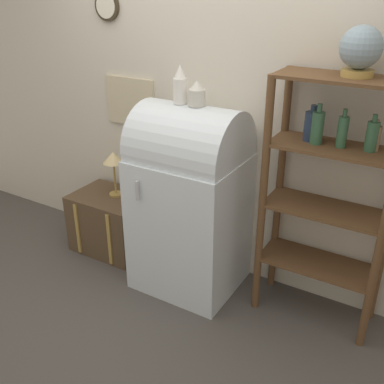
{
  "coord_description": "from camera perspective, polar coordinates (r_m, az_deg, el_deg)",
  "views": [
    {
      "loc": [
        1.47,
        -2.21,
        2.1
      ],
      "look_at": [
        0.02,
        0.23,
        0.75
      ],
      "focal_mm": 42.0,
      "sensor_mm": 36.0,
      "label": 1
    }
  ],
  "objects": [
    {
      "name": "desk_lamp",
      "position": [
        3.62,
        -9.95,
        3.94
      ],
      "size": [
        0.17,
        0.17,
        0.37
      ],
      "color": "#AD8942",
      "rests_on": "suitcase_trunk"
    },
    {
      "name": "refrigerator",
      "position": [
        3.17,
        -0.25,
        -0.71
      ],
      "size": [
        0.72,
        0.67,
        1.37
      ],
      "color": "silver",
      "rests_on": "ground_plane"
    },
    {
      "name": "shelf_unit",
      "position": [
        2.86,
        16.99,
        0.8
      ],
      "size": [
        0.77,
        0.35,
        1.62
      ],
      "color": "brown",
      "rests_on": "ground_plane"
    },
    {
      "name": "suitcase_trunk",
      "position": [
        3.85,
        -10.17,
        -3.8
      ],
      "size": [
        0.61,
        0.46,
        0.5
      ],
      "color": "brown",
      "rests_on": "ground_plane"
    },
    {
      "name": "ground_plane",
      "position": [
        3.38,
        -2.3,
        -13.02
      ],
      "size": [
        12.0,
        12.0,
        0.0
      ],
      "primitive_type": "plane",
      "color": "#4C4742"
    },
    {
      "name": "globe",
      "position": [
        2.65,
        20.64,
        16.56
      ],
      "size": [
        0.23,
        0.23,
        0.27
      ],
      "color": "#AD8942",
      "rests_on": "shelf_unit"
    },
    {
      "name": "vase_left",
      "position": [
        2.95,
        -1.52,
        13.36
      ],
      "size": [
        0.09,
        0.09,
        0.25
      ],
      "color": "white",
      "rests_on": "refrigerator"
    },
    {
      "name": "wall_back",
      "position": [
        3.24,
        2.87,
        11.96
      ],
      "size": [
        7.0,
        0.09,
        2.7
      ],
      "color": "beige",
      "rests_on": "ground_plane"
    },
    {
      "name": "vase_center",
      "position": [
        2.9,
        0.62,
        12.33
      ],
      "size": [
        0.11,
        0.11,
        0.16
      ],
      "color": "beige",
      "rests_on": "refrigerator"
    }
  ]
}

